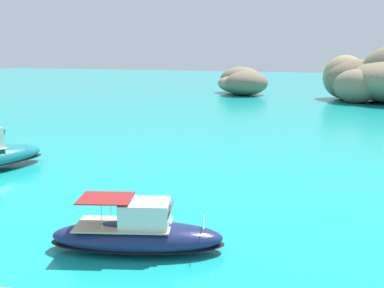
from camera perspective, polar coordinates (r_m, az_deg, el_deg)
The scene contains 3 objects.
islet_large at distance 80.55m, azimuth 23.14°, elevation 7.83°, with size 22.65×21.77×9.23m.
islet_small at distance 90.06m, azimuth 6.59°, elevation 8.11°, with size 14.63×16.20×5.38m.
motorboat_navy at distance 17.83m, azimuth -7.17°, elevation -11.67°, with size 7.32×4.49×2.21m.
Camera 1 is at (10.86, -6.19, 7.72)m, focal length 40.48 mm.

